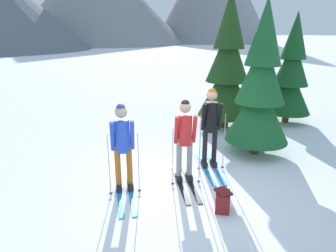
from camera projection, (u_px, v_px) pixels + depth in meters
The scene contains 8 objects.
ground_plane at pixel (174, 184), 6.05m from camera, with size 400.00×400.00×0.00m, color white.
skier_in_blue at pixel (123, 143), 5.53m from camera, with size 0.60×1.72×1.74m.
skier_in_red at pixel (185, 138), 5.87m from camera, with size 0.63×1.67×1.73m.
skier_in_black at pixel (211, 123), 6.50m from camera, with size 0.69×1.67×1.84m.
pine_tree_near at pixel (291, 74), 9.69m from camera, with size 1.49×1.49×3.60m.
pine_tree_mid at pixel (227, 67), 9.10m from camera, with size 1.73×1.73×4.19m.
pine_tree_far at pixel (260, 87), 7.07m from camera, with size 1.55×1.55×3.74m.
backpack_on_snow_front at pixel (223, 201), 5.11m from camera, with size 0.37×0.40×0.38m.
Camera 1 is at (-2.01, -5.02, 2.97)m, focal length 31.65 mm.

